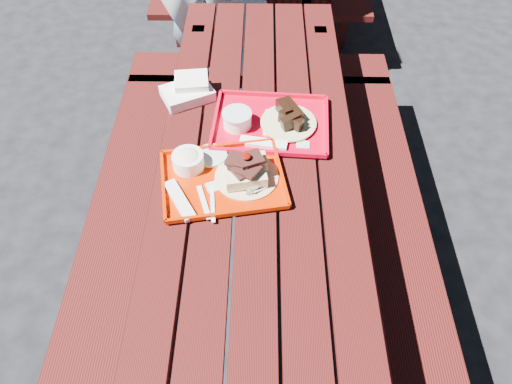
% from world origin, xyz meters
% --- Properties ---
extents(ground, '(60.00, 60.00, 0.00)m').
position_xyz_m(ground, '(0.00, 0.00, 0.00)').
color(ground, black).
rests_on(ground, ground).
extents(picnic_table_near, '(1.41, 2.40, 0.75)m').
position_xyz_m(picnic_table_near, '(-0.00, 0.00, 0.56)').
color(picnic_table_near, '#450D0D').
rests_on(picnic_table_near, ground).
extents(near_tray, '(0.48, 0.40, 0.14)m').
position_xyz_m(near_tray, '(-0.12, -0.02, 0.78)').
color(near_tray, '#BA2100').
rests_on(near_tray, picnic_table_near).
extents(far_tray, '(0.47, 0.38, 0.08)m').
position_xyz_m(far_tray, '(0.04, 0.25, 0.77)').
color(far_tray, red).
rests_on(far_tray, picnic_table_near).
extents(white_cloth, '(0.24, 0.22, 0.08)m').
position_xyz_m(white_cloth, '(-0.29, 0.43, 0.78)').
color(white_cloth, white).
rests_on(white_cloth, picnic_table_near).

